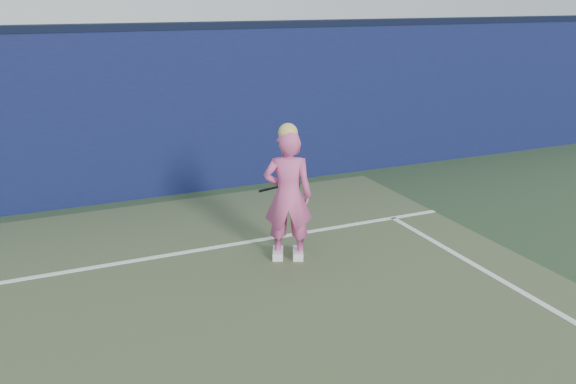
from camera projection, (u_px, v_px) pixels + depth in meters
name	position (u px, v px, depth m)	size (l,w,h in m)	color
backstop_wall	(6.00, 126.00, 8.48)	(24.00, 0.40, 2.50)	#0D163C
player	(288.00, 195.00, 7.03)	(0.67, 0.57, 1.63)	#D45293
racket	(287.00, 186.00, 7.43)	(0.46, 0.31, 0.28)	black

